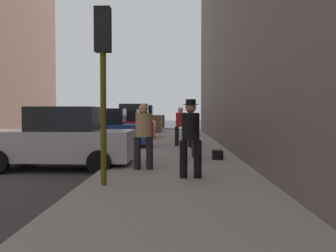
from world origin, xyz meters
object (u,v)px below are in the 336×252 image
parked_red_hatchback (120,125)px  pedestrian_with_beanie (190,127)px  pedestrian_in_red_jacket (180,124)px  traffic_light (103,57)px  pedestrian_with_fedora (191,134)px  duffel_bag (217,155)px  fire_hydrant (143,137)px  parked_blue_sedan (99,130)px  parked_silver_sedan (61,140)px  rolling_suitcase (194,139)px  parked_black_suv (140,119)px  parked_bronze_suv (132,120)px  pedestrian_in_tan_coat (143,133)px

parked_red_hatchback → pedestrian_with_beanie: 10.20m
pedestrian_in_red_jacket → traffic_light: bearing=-100.7°
traffic_light → pedestrian_with_fedora: size_ratio=2.03×
pedestrian_with_beanie → duffel_bag: 1.35m
fire_hydrant → pedestrian_in_red_jacket: bearing=-25.4°
parked_blue_sedan → pedestrian_with_fedora: size_ratio=2.40×
traffic_light → fire_hydrant: bearing=90.3°
parked_silver_sedan → pedestrian_with_beanie: 4.17m
parked_silver_sedan → pedestrian_with_fedora: size_ratio=2.38×
fire_hydrant → rolling_suitcase: (2.26, -1.44, -0.01)m
parked_black_suv → fire_hydrant: bearing=-83.8°
fire_hydrant → duffel_bag: 6.09m
traffic_light → pedestrian_in_red_jacket: traffic_light is taller
parked_silver_sedan → parked_blue_sedan: bearing=90.0°
parked_bronze_suv → pedestrian_with_beanie: bearing=-76.4°
parked_black_suv → pedestrian_in_red_jacket: parked_black_suv is taller
parked_red_hatchback → pedestrian_with_fedora: pedestrian_with_fedora is taller
parked_bronze_suv → parked_silver_sedan: bearing=-90.0°
traffic_light → pedestrian_in_tan_coat: traffic_light is taller
parked_red_hatchback → rolling_suitcase: 7.37m
parked_silver_sedan → parked_bronze_suv: 17.37m
fire_hydrant → pedestrian_in_red_jacket: (1.71, -0.81, 0.61)m
pedestrian_in_tan_coat → parked_blue_sedan: bearing=111.1°
traffic_light → pedestrian_with_beanie: bearing=68.3°
fire_hydrant → traffic_light: traffic_light is taller
pedestrian_with_fedora → rolling_suitcase: bearing=86.8°
duffel_bag → pedestrian_with_fedora: bearing=-106.1°
fire_hydrant → pedestrian_in_tan_coat: (0.68, -7.55, 0.61)m
parked_bronze_suv → pedestrian_in_tan_coat: bearing=-82.3°
parked_black_suv → duffel_bag: (4.64, -21.90, -0.74)m
parked_blue_sedan → duffel_bag: bearing=-42.7°
parked_black_suv → pedestrian_in_red_jacket: bearing=-78.5°
pedestrian_with_fedora → pedestrian_in_red_jacket: bearing=91.1°
traffic_light → duffel_bag: 5.63m
parked_silver_sedan → pedestrian_in_tan_coat: bearing=-22.4°
parked_silver_sedan → parked_red_hatchback: 11.22m
fire_hydrant → duffel_bag: size_ratio=1.60×
parked_red_hatchback → pedestrian_in_red_jacket: bearing=-57.5°
pedestrian_in_tan_coat → rolling_suitcase: 6.34m
parked_black_suv → pedestrian_with_beanie: bearing=-79.9°
parked_red_hatchback → fire_hydrant: 5.04m
traffic_light → rolling_suitcase: size_ratio=3.46×
traffic_light → pedestrian_in_tan_coat: 2.72m
pedestrian_with_beanie → parked_black_suv: bearing=100.1°
parked_black_suv → rolling_suitcase: size_ratio=4.45×
pedestrian_with_fedora → rolling_suitcase: (0.41, 7.33, -0.65)m
pedestrian_in_tan_coat → pedestrian_with_beanie: bearing=65.0°
pedestrian_in_red_jacket → pedestrian_in_tan_coat: 6.82m
parked_blue_sedan → pedestrian_in_tan_coat: pedestrian_in_tan_coat is taller
fire_hydrant → parked_blue_sedan: bearing=-148.5°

